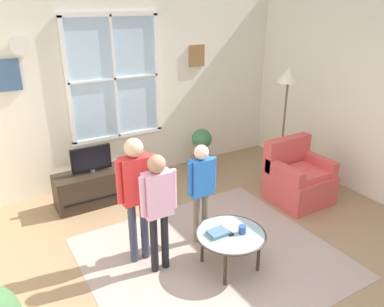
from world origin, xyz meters
name	(u,v)px	position (x,y,z in m)	size (l,w,h in m)	color
ground_plane	(225,268)	(0.00, 0.00, -0.01)	(6.00, 5.97, 0.02)	#9E7A56
back_wall	(122,88)	(-0.01, 2.74, 1.44)	(5.40, 0.17, 2.87)	silver
area_rug	(211,257)	(-0.03, 0.21, 0.00)	(2.65, 2.40, 0.01)	tan
tv_stand	(94,188)	(-0.76, 2.09, 0.24)	(1.06, 0.43, 0.48)	#2D2319
television	(91,159)	(-0.76, 2.09, 0.67)	(0.54, 0.08, 0.37)	#4C4C4C
armchair	(298,179)	(1.75, 0.70, 0.33)	(0.76, 0.74, 0.87)	#D14C47
coffee_table	(231,236)	(0.05, -0.01, 0.39)	(0.75, 0.75, 0.42)	#99B2B7
book_stack	(218,233)	(-0.08, 0.04, 0.44)	(0.23, 0.16, 0.04)	#5F9293
cup	(242,230)	(0.16, -0.06, 0.46)	(0.08, 0.08, 0.08)	#334C8C
remote_near_books	(228,232)	(0.03, 0.01, 0.43)	(0.04, 0.14, 0.02)	black
person_blue_shirt	(201,183)	(0.04, 0.56, 0.77)	(0.37, 0.17, 1.22)	#726656
person_red_shirt	(136,187)	(-0.73, 0.60, 0.89)	(0.43, 0.20, 1.43)	#333851
person_pink_shirt	(158,201)	(-0.61, 0.34, 0.83)	(0.40, 0.18, 1.32)	black
potted_plant_by_window	(202,150)	(1.11, 2.25, 0.38)	(0.33, 0.33, 0.73)	#9E6B4C
floor_lamp	(287,87)	(1.95, 1.27, 1.51)	(0.32, 0.32, 1.80)	black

